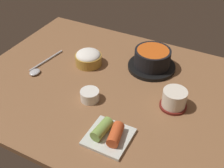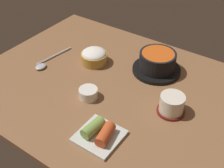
% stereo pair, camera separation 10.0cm
% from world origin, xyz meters
% --- Properties ---
extents(dining_table, '(1.00, 0.76, 0.02)m').
position_xyz_m(dining_table, '(0.00, 0.00, 0.01)').
color(dining_table, brown).
rests_on(dining_table, ground).
extents(stone_pot, '(0.19, 0.19, 0.08)m').
position_xyz_m(stone_pot, '(0.09, 0.17, 0.06)').
color(stone_pot, black).
rests_on(stone_pot, dining_table).
extents(rice_bowl, '(0.11, 0.11, 0.06)m').
position_xyz_m(rice_bowl, '(-0.14, 0.09, 0.05)').
color(rice_bowl, '#B78C38').
rests_on(rice_bowl, dining_table).
extents(tea_cup_with_saucer, '(0.09, 0.09, 0.07)m').
position_xyz_m(tea_cup_with_saucer, '(0.24, -0.00, 0.05)').
color(tea_cup_with_saucer, maroon).
rests_on(tea_cup_with_saucer, dining_table).
extents(banchan_cup_center, '(0.06, 0.06, 0.04)m').
position_xyz_m(banchan_cup_center, '(-0.03, -0.10, 0.04)').
color(banchan_cup_center, white).
rests_on(banchan_cup_center, dining_table).
extents(kimchi_plate, '(0.13, 0.13, 0.05)m').
position_xyz_m(kimchi_plate, '(0.11, -0.22, 0.04)').
color(kimchi_plate, silver).
rests_on(kimchi_plate, dining_table).
extents(spoon, '(0.05, 0.20, 0.01)m').
position_xyz_m(spoon, '(-0.29, -0.03, 0.03)').
color(spoon, '#B7B7BC').
rests_on(spoon, dining_table).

